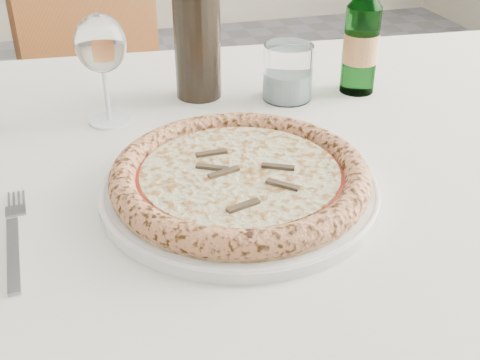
# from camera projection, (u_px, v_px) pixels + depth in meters

# --- Properties ---
(dining_table) EXTENTS (1.64, 1.05, 0.76)m
(dining_table) POSITION_uv_depth(u_px,v_px,m) (221.00, 206.00, 0.86)
(dining_table) COLOR brown
(dining_table) RESTS_ON floor
(chair_far) EXTENTS (0.48, 0.48, 0.93)m
(chair_far) POSITION_uv_depth(u_px,v_px,m) (114.00, 106.00, 1.52)
(chair_far) COLOR brown
(chair_far) RESTS_ON floor
(plate) EXTENTS (0.34, 0.34, 0.02)m
(plate) POSITION_uv_depth(u_px,v_px,m) (240.00, 188.00, 0.73)
(plate) COLOR white
(plate) RESTS_ON dining_table
(pizza) EXTENTS (0.31, 0.31, 0.03)m
(pizza) POSITION_uv_depth(u_px,v_px,m) (240.00, 175.00, 0.72)
(pizza) COLOR #E4C780
(pizza) RESTS_ON plate
(fork) EXTENTS (0.02, 0.19, 0.00)m
(fork) POSITION_uv_depth(u_px,v_px,m) (14.00, 239.00, 0.65)
(fork) COLOR gray
(fork) RESTS_ON dining_table
(wine_glass) EXTENTS (0.07, 0.07, 0.17)m
(wine_glass) POSITION_uv_depth(u_px,v_px,m) (101.00, 46.00, 0.86)
(wine_glass) COLOR white
(wine_glass) RESTS_ON dining_table
(tumbler) EXTENTS (0.08, 0.08, 0.09)m
(tumbler) POSITION_uv_depth(u_px,v_px,m) (288.00, 76.00, 0.98)
(tumbler) COLOR white
(tumbler) RESTS_ON dining_table
(beer_bottle) EXTENTS (0.06, 0.06, 0.22)m
(beer_bottle) POSITION_uv_depth(u_px,v_px,m) (361.00, 40.00, 0.98)
(beer_bottle) COLOR #3D7C43
(beer_bottle) RESTS_ON dining_table
(wine_bottle) EXTENTS (0.07, 0.07, 0.31)m
(wine_bottle) POSITION_uv_depth(u_px,v_px,m) (196.00, 18.00, 0.94)
(wine_bottle) COLOR black
(wine_bottle) RESTS_ON dining_table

